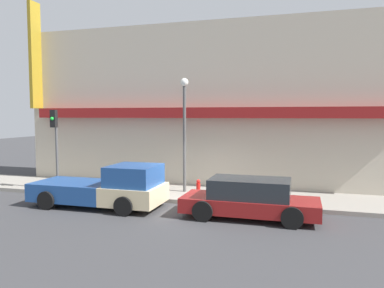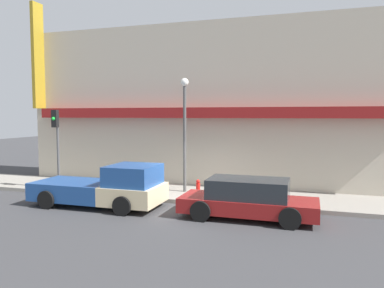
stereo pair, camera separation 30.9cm
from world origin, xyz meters
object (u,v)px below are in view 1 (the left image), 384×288
object	(u,v)px
street_lamp	(184,120)
parked_car	(250,199)
traffic_light	(55,135)
fire_hydrant	(198,188)
pickup_truck	(107,188)

from	to	relation	value
street_lamp	parked_car	bearing A→B (deg)	-41.44
traffic_light	street_lamp	bearing A→B (deg)	12.43
parked_car	traffic_light	bearing A→B (deg)	170.63
fire_hydrant	street_lamp	distance (m)	3.09
fire_hydrant	street_lamp	bearing A→B (deg)	137.87
parked_car	fire_hydrant	world-z (taller)	parked_car
street_lamp	traffic_light	size ratio (longest dim) A/B	1.38
traffic_light	fire_hydrant	bearing A→B (deg)	4.29
street_lamp	fire_hydrant	bearing A→B (deg)	-42.13
pickup_truck	parked_car	world-z (taller)	pickup_truck
fire_hydrant	traffic_light	size ratio (longest dim) A/B	0.20
pickup_truck	parked_car	bearing A→B (deg)	1.46
parked_car	traffic_light	distance (m)	9.55
traffic_light	pickup_truck	bearing A→B (deg)	-25.22
pickup_truck	traffic_light	distance (m)	4.38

